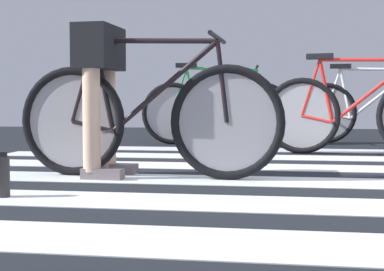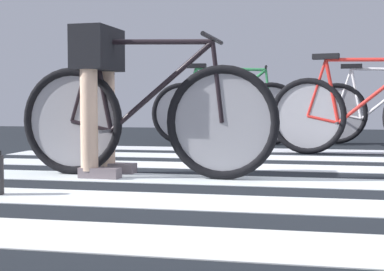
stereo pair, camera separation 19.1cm
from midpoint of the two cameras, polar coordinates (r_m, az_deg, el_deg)
name	(u,v)px [view 1 (the left image)]	position (r m, az deg, el deg)	size (l,w,h in m)	color
ground	(297,180)	(3.60, 9.13, -4.49)	(18.00, 14.00, 0.02)	black
crosswalk_markings	(299,182)	(3.41, 9.27, -4.71)	(5.48, 5.01, 0.00)	silver
bicycle_1_of_4	(147,118)	(3.57, -6.16, 1.84)	(1.74, 0.52, 0.93)	black
cyclist_1_of_4	(100,80)	(3.68, -10.80, 5.64)	(0.33, 0.42, 0.97)	beige
bicycle_2_of_4	(358,113)	(5.27, 15.58, 2.22)	(1.72, 0.55, 0.93)	black
bicycle_3_of_4	(216,111)	(6.39, 1.66, 2.52)	(1.73, 0.52, 0.93)	black
bicycle_4_of_4	(370,111)	(6.78, 17.01, 2.42)	(1.74, 0.52, 0.93)	black
water_bottle	(2,176)	(3.02, -20.46, -3.85)	(0.07, 0.07, 0.23)	#2E2C2C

